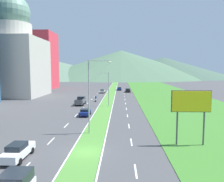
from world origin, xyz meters
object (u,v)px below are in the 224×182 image
object	(u,v)px
car_4	(119,89)
car_3	(128,90)
street_lamp_near	(91,92)
pickup_truck_0	(81,101)
motorcycle_rider	(96,99)
car_0	(102,91)
car_1	(85,112)
car_2	(18,151)
billboard_roadside	(191,104)
street_lamp_mid	(107,87)

from	to	relation	value
car_4	car_3	bearing A→B (deg)	22.37
street_lamp_near	car_4	distance (m)	66.99
pickup_truck_0	motorcycle_rider	xyz separation A→B (m)	(3.37, 5.54, -0.24)
car_4	street_lamp_near	bearing A→B (deg)	-3.08
street_lamp_near	pickup_truck_0	world-z (taller)	street_lamp_near
car_0	pickup_truck_0	bearing A→B (deg)	173.52
car_3	street_lamp_near	bearing A→B (deg)	-6.95
car_0	car_1	size ratio (longest dim) A/B	1.10
street_lamp_near	car_3	bearing A→B (deg)	83.05
car_3	car_4	world-z (taller)	car_3
car_2	street_lamp_near	bearing A→B (deg)	-34.66
car_1	pickup_truck_0	world-z (taller)	pickup_truck_0
car_4	billboard_roadside	bearing A→B (deg)	7.09
street_lamp_mid	car_0	bearing A→B (deg)	96.94
motorcycle_rider	billboard_roadside	bearing A→B (deg)	-156.74
street_lamp_mid	car_0	size ratio (longest dim) A/B	1.84
street_lamp_mid	car_3	bearing A→B (deg)	79.74
car_4	motorcycle_rider	bearing A→B (deg)	-10.41
car_0	street_lamp_mid	bearing A→B (deg)	-173.06
car_1	motorcycle_rider	world-z (taller)	motorcycle_rider
billboard_roadside	pickup_truck_0	bearing A→B (deg)	121.82
street_lamp_near	car_1	size ratio (longest dim) A/B	2.50
car_3	motorcycle_rider	size ratio (longest dim) A/B	2.30
street_lamp_near	car_0	distance (m)	55.17
car_1	car_4	xyz separation A→B (m)	(6.48, 54.68, -0.01)
street_lamp_mid	car_4	bearing A→B (deg)	86.33
car_0	car_2	xyz separation A→B (m)	(-3.33, -63.97, 0.07)
billboard_roadside	car_4	world-z (taller)	billboard_roadside
billboard_roadside	car_0	world-z (taller)	billboard_roadside
pickup_truck_0	car_3	bearing A→B (deg)	-22.40
street_lamp_mid	car_0	xyz separation A→B (m)	(-3.81, 31.27, -4.13)
car_1	motorcycle_rider	distance (m)	19.26
street_lamp_mid	car_4	world-z (taller)	street_lamp_mid
car_0	car_1	bearing A→B (deg)	-179.87
street_lamp_near	car_0	xyz separation A→B (m)	(-2.98, 54.84, -5.24)
pickup_truck_0	motorcycle_rider	size ratio (longest dim) A/B	2.70
car_1	motorcycle_rider	xyz separation A→B (m)	(-0.03, 19.26, 0.02)
street_lamp_near	car_3	distance (m)	58.84
car_3	car_4	size ratio (longest dim) A/B	1.13
billboard_roadside	pickup_truck_0	distance (m)	35.75
pickup_truck_0	car_4	bearing A→B (deg)	-13.56
street_lamp_near	street_lamp_mid	distance (m)	23.61
car_0	billboard_roadside	bearing A→B (deg)	-165.42
car_2	car_4	world-z (taller)	car_2
car_2	car_3	bearing A→B (deg)	-11.26
street_lamp_near	car_2	distance (m)	12.24
car_0	car_3	world-z (taller)	car_3
pickup_truck_0	street_lamp_near	bearing A→B (deg)	-166.26
car_3	motorcycle_rider	bearing A→B (deg)	-20.40
car_0	car_2	bearing A→B (deg)	177.02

